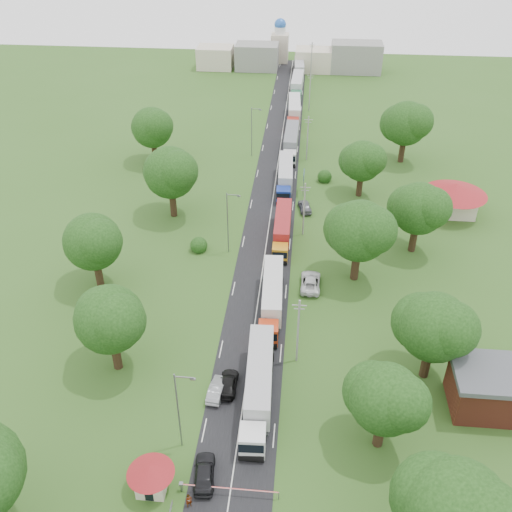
# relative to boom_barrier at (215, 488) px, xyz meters

# --- Properties ---
(ground) EXTENTS (260.00, 260.00, 0.00)m
(ground) POSITION_rel_boom_barrier_xyz_m (1.36, 25.00, -0.89)
(ground) COLOR #30551C
(ground) RESTS_ON ground
(road) EXTENTS (8.00, 200.00, 0.04)m
(road) POSITION_rel_boom_barrier_xyz_m (1.36, 45.00, -0.89)
(road) COLOR black
(road) RESTS_ON ground
(boom_barrier) EXTENTS (9.22, 0.35, 1.18)m
(boom_barrier) POSITION_rel_boom_barrier_xyz_m (0.00, 0.00, 0.00)
(boom_barrier) COLOR slate
(boom_barrier) RESTS_ON ground
(guard_booth) EXTENTS (4.40, 4.40, 3.45)m
(guard_booth) POSITION_rel_boom_barrier_xyz_m (-5.84, -0.00, 1.27)
(guard_booth) COLOR beige
(guard_booth) RESTS_ON ground
(info_sign) EXTENTS (0.12, 3.10, 4.10)m
(info_sign) POSITION_rel_boom_barrier_xyz_m (6.56, 60.00, 2.11)
(info_sign) COLOR slate
(info_sign) RESTS_ON ground
(pole_1) EXTENTS (1.60, 0.24, 9.00)m
(pole_1) POSITION_rel_boom_barrier_xyz_m (6.86, 18.00, 3.79)
(pole_1) COLOR gray
(pole_1) RESTS_ON ground
(pole_2) EXTENTS (1.60, 0.24, 9.00)m
(pole_2) POSITION_rel_boom_barrier_xyz_m (6.86, 46.00, 3.79)
(pole_2) COLOR gray
(pole_2) RESTS_ON ground
(pole_3) EXTENTS (1.60, 0.24, 9.00)m
(pole_3) POSITION_rel_boom_barrier_xyz_m (6.86, 74.00, 3.79)
(pole_3) COLOR gray
(pole_3) RESTS_ON ground
(pole_4) EXTENTS (1.60, 0.24, 9.00)m
(pole_4) POSITION_rel_boom_barrier_xyz_m (6.86, 102.00, 3.79)
(pole_4) COLOR gray
(pole_4) RESTS_ON ground
(pole_5) EXTENTS (1.60, 0.24, 9.00)m
(pole_5) POSITION_rel_boom_barrier_xyz_m (6.86, 130.00, 3.79)
(pole_5) COLOR gray
(pole_5) RESTS_ON ground
(lamp_0) EXTENTS (2.03, 0.22, 10.00)m
(lamp_0) POSITION_rel_boom_barrier_xyz_m (-3.99, 5.00, 4.66)
(lamp_0) COLOR slate
(lamp_0) RESTS_ON ground
(lamp_1) EXTENTS (2.03, 0.22, 10.00)m
(lamp_1) POSITION_rel_boom_barrier_xyz_m (-3.99, 40.00, 4.66)
(lamp_1) COLOR slate
(lamp_1) RESTS_ON ground
(lamp_2) EXTENTS (2.03, 0.22, 10.00)m
(lamp_2) POSITION_rel_boom_barrier_xyz_m (-3.99, 75.00, 4.66)
(lamp_2) COLOR slate
(lamp_2) RESTS_ON ground
(tree_1) EXTENTS (9.60, 9.60, 12.05)m
(tree_1) POSITION_rel_boom_barrier_xyz_m (19.34, -4.83, 6.96)
(tree_1) COLOR #382616
(tree_1) RESTS_ON ground
(tree_2) EXTENTS (8.00, 8.00, 10.10)m
(tree_2) POSITION_rel_boom_barrier_xyz_m (15.35, 7.14, 5.70)
(tree_2) COLOR #382616
(tree_2) RESTS_ON ground
(tree_3) EXTENTS (8.80, 8.80, 11.07)m
(tree_3) POSITION_rel_boom_barrier_xyz_m (21.35, 17.16, 6.33)
(tree_3) COLOR #382616
(tree_3) RESTS_ON ground
(tree_4) EXTENTS (9.60, 9.60, 12.05)m
(tree_4) POSITION_rel_boom_barrier_xyz_m (14.34, 35.17, 6.96)
(tree_4) COLOR #382616
(tree_4) RESTS_ON ground
(tree_5) EXTENTS (8.80, 8.80, 11.07)m
(tree_5) POSITION_rel_boom_barrier_xyz_m (23.35, 43.16, 6.33)
(tree_5) COLOR #382616
(tree_5) RESTS_ON ground
(tree_6) EXTENTS (8.00, 8.00, 10.10)m
(tree_6) POSITION_rel_boom_barrier_xyz_m (16.35, 60.14, 5.70)
(tree_6) COLOR #382616
(tree_6) RESTS_ON ground
(tree_7) EXTENTS (9.60, 9.60, 12.05)m
(tree_7) POSITION_rel_boom_barrier_xyz_m (25.34, 75.17, 6.96)
(tree_7) COLOR #382616
(tree_7) RESTS_ON ground
(tree_10) EXTENTS (8.80, 8.80, 11.07)m
(tree_10) POSITION_rel_boom_barrier_xyz_m (-13.65, 15.16, 6.33)
(tree_10) COLOR #382616
(tree_10) RESTS_ON ground
(tree_11) EXTENTS (8.80, 8.80, 11.07)m
(tree_11) POSITION_rel_boom_barrier_xyz_m (-20.65, 30.16, 6.33)
(tree_11) COLOR #382616
(tree_11) RESTS_ON ground
(tree_12) EXTENTS (9.60, 9.60, 12.05)m
(tree_12) POSITION_rel_boom_barrier_xyz_m (-14.66, 50.17, 6.96)
(tree_12) COLOR #382616
(tree_12) RESTS_ON ground
(tree_13) EXTENTS (8.80, 8.80, 11.07)m
(tree_13) POSITION_rel_boom_barrier_xyz_m (-22.65, 70.16, 6.33)
(tree_13) COLOR #382616
(tree_13) RESTS_ON ground
(house_brick) EXTENTS (8.60, 6.60, 5.20)m
(house_brick) POSITION_rel_boom_barrier_xyz_m (27.36, 13.00, 1.76)
(house_brick) COLOR maroon
(house_brick) RESTS_ON ground
(house_cream) EXTENTS (10.08, 10.08, 5.80)m
(house_cream) POSITION_rel_boom_barrier_xyz_m (31.36, 55.00, 2.75)
(house_cream) COLOR beige
(house_cream) RESTS_ON ground
(distant_town) EXTENTS (52.00, 8.00, 8.00)m
(distant_town) POSITION_rel_boom_barrier_xyz_m (2.04, 135.00, 2.60)
(distant_town) COLOR gray
(distant_town) RESTS_ON ground
(church) EXTENTS (5.00, 5.00, 12.30)m
(church) POSITION_rel_boom_barrier_xyz_m (-2.64, 143.00, 4.50)
(church) COLOR beige
(church) RESTS_ON ground
(truck_0) EXTENTS (3.17, 15.58, 4.31)m
(truck_0) POSITION_rel_boom_barrier_xyz_m (2.97, 11.61, 1.39)
(truck_0) COLOR white
(truck_0) RESTS_ON ground
(truck_1) EXTENTS (2.94, 14.53, 4.02)m
(truck_1) POSITION_rel_boom_barrier_xyz_m (3.32, 26.95, 1.24)
(truck_1) COLOR #BC3515
(truck_1) RESTS_ON ground
(truck_2) EXTENTS (2.44, 13.74, 3.81)m
(truck_2) POSITION_rel_boom_barrier_xyz_m (3.69, 44.15, 1.13)
(truck_2) COLOR orange
(truck_2) RESTS_ON ground
(truck_3) EXTENTS (2.90, 14.46, 4.00)m
(truck_3) POSITION_rel_boom_barrier_xyz_m (3.22, 62.17, 1.23)
(truck_3) COLOR navy
(truck_3) RESTS_ON ground
(truck_4) EXTENTS (2.69, 15.03, 4.16)m
(truck_4) POSITION_rel_boom_barrier_xyz_m (3.59, 77.53, 1.32)
(truck_4) COLOR silver
(truck_4) RESTS_ON ground
(truck_5) EXTENTS (3.13, 15.30, 4.23)m
(truck_5) POSITION_rel_boom_barrier_xyz_m (3.55, 95.18, 1.35)
(truck_5) COLOR maroon
(truck_5) RESTS_ON ground
(truck_6) EXTENTS (3.00, 15.51, 4.29)m
(truck_6) POSITION_rel_boom_barrier_xyz_m (3.57, 113.57, 1.39)
(truck_6) COLOR #276843
(truck_6) RESTS_ON ground
(truck_7) EXTENTS (3.04, 14.41, 3.98)m
(truck_7) POSITION_rel_boom_barrier_xyz_m (3.59, 128.53, 1.22)
(truck_7) COLOR #B0B0B0
(truck_7) RESTS_ON ground
(car_lane_front) EXTENTS (2.47, 4.99, 1.64)m
(car_lane_front) POSITION_rel_boom_barrier_xyz_m (-1.24, 1.50, -0.07)
(car_lane_front) COLOR black
(car_lane_front) RESTS_ON ground
(car_lane_mid) EXTENTS (1.96, 4.44, 1.42)m
(car_lane_mid) POSITION_rel_boom_barrier_xyz_m (-1.64, 12.00, -0.18)
(car_lane_mid) COLOR gray
(car_lane_mid) RESTS_ON ground
(car_lane_rear) EXTENTS (1.92, 4.70, 1.36)m
(car_lane_rear) POSITION_rel_boom_barrier_xyz_m (-0.50, 13.00, -0.21)
(car_lane_rear) COLOR black
(car_lane_rear) RESTS_ON ground
(car_verge_near) EXTENTS (2.76, 5.81, 1.60)m
(car_verge_near) POSITION_rel_boom_barrier_xyz_m (8.25, 32.46, -0.09)
(car_verge_near) COLOR silver
(car_verge_near) RESTS_ON ground
(car_verge_far) EXTENTS (2.69, 4.83, 1.55)m
(car_verge_far) POSITION_rel_boom_barrier_xyz_m (6.99, 53.71, -0.11)
(car_verge_far) COLOR slate
(car_verge_far) RESTS_ON ground
(pedestrian_near) EXTENTS (0.70, 0.61, 1.61)m
(pedestrian_near) POSITION_rel_boom_barrier_xyz_m (-2.14, -1.46, -0.08)
(pedestrian_near) COLOR gray
(pedestrian_near) RESTS_ON ground
(pedestrian_booth) EXTENTS (1.02, 1.07, 1.75)m
(pedestrian_booth) POSITION_rel_boom_barrier_xyz_m (-5.14, 0.53, -0.02)
(pedestrian_booth) COLOR gray
(pedestrian_booth) RESTS_ON ground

